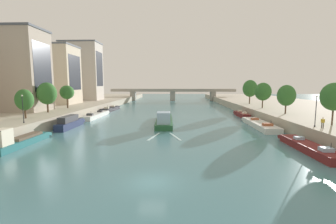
{
  "coord_description": "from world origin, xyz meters",
  "views": [
    {
      "loc": [
        2.19,
        -19.66,
        8.75
      ],
      "look_at": [
        0.0,
        37.83,
        1.86
      ],
      "focal_mm": 24.44,
      "sensor_mm": 36.0,
      "label": 1
    }
  ],
  "objects_px": {
    "moored_boat_right_downstream": "(259,124)",
    "moored_boat_right_near": "(241,114)",
    "tree_left_third": "(47,94)",
    "tree_left_past_mid": "(67,92)",
    "moored_boat_left_upstream": "(111,109)",
    "tree_right_second": "(286,95)",
    "moored_boat_left_midway": "(70,123)",
    "tree_left_by_lamp": "(24,100)",
    "person_on_quay": "(323,122)",
    "lamppost_left_bank": "(23,108)",
    "lamppost_right_bank": "(316,110)",
    "moored_boat_left_second": "(20,140)",
    "tree_right_nearest": "(263,92)",
    "barge_midriver": "(164,120)",
    "moored_boat_right_end": "(308,147)",
    "tree_right_far": "(250,88)",
    "moored_boat_left_gap_after": "(96,115)",
    "tree_right_past_mid": "(334,97)"
  },
  "relations": [
    {
      "from": "tree_left_past_mid",
      "to": "lamppost_left_bank",
      "type": "xyz_separation_m",
      "value": [
        4.23,
        -24.31,
        -1.71
      ]
    },
    {
      "from": "moored_boat_right_near",
      "to": "tree_right_second",
      "type": "relative_size",
      "value": 1.62
    },
    {
      "from": "tree_left_third",
      "to": "tree_right_second",
      "type": "xyz_separation_m",
      "value": [
        53.81,
        -0.54,
        -0.32
      ]
    },
    {
      "from": "moored_boat_left_upstream",
      "to": "tree_right_second",
      "type": "xyz_separation_m",
      "value": [
        46.29,
        -24.91,
        5.81
      ]
    },
    {
      "from": "moored_boat_left_midway",
      "to": "tree_left_third",
      "type": "distance_m",
      "value": 11.8
    },
    {
      "from": "barge_midriver",
      "to": "moored_boat_left_second",
      "type": "height_order",
      "value": "barge_midriver"
    },
    {
      "from": "moored_boat_right_downstream",
      "to": "moored_boat_right_near",
      "type": "height_order",
      "value": "moored_boat_right_near"
    },
    {
      "from": "tree_left_by_lamp",
      "to": "tree_right_second",
      "type": "distance_m",
      "value": 53.57
    },
    {
      "from": "tree_left_third",
      "to": "lamppost_right_bank",
      "type": "bearing_deg",
      "value": -17.74
    },
    {
      "from": "tree_right_nearest",
      "to": "barge_midriver",
      "type": "bearing_deg",
      "value": -153.08
    },
    {
      "from": "lamppost_right_bank",
      "to": "person_on_quay",
      "type": "xyz_separation_m",
      "value": [
        0.34,
        -1.29,
        -1.66
      ]
    },
    {
      "from": "lamppost_left_bank",
      "to": "person_on_quay",
      "type": "xyz_separation_m",
      "value": [
        47.07,
        -2.97,
        -1.66
      ]
    },
    {
      "from": "moored_boat_left_upstream",
      "to": "person_on_quay",
      "type": "xyz_separation_m",
      "value": [
        43.75,
        -41.95,
        2.71
      ]
    },
    {
      "from": "tree_right_past_mid",
      "to": "lamppost_right_bank",
      "type": "relative_size",
      "value": 1.42
    },
    {
      "from": "barge_midriver",
      "to": "moored_boat_right_near",
      "type": "bearing_deg",
      "value": 32.81
    },
    {
      "from": "moored_boat_left_second",
      "to": "moored_boat_right_downstream",
      "type": "height_order",
      "value": "moored_boat_left_second"
    },
    {
      "from": "moored_boat_left_gap_after",
      "to": "lamppost_left_bank",
      "type": "distance_m",
      "value": 24.18
    },
    {
      "from": "moored_boat_left_second",
      "to": "tree_right_far",
      "type": "relative_size",
      "value": 1.43
    },
    {
      "from": "moored_boat_left_upstream",
      "to": "lamppost_right_bank",
      "type": "bearing_deg",
      "value": -43.13
    },
    {
      "from": "moored_boat_right_near",
      "to": "lamppost_left_bank",
      "type": "relative_size",
      "value": 2.18
    },
    {
      "from": "moored_boat_left_midway",
      "to": "moored_boat_left_upstream",
      "type": "xyz_separation_m",
      "value": [
        -0.59,
        30.8,
        -0.47
      ]
    },
    {
      "from": "moored_boat_left_midway",
      "to": "moored_boat_right_near",
      "type": "bearing_deg",
      "value": 25.02
    },
    {
      "from": "moored_boat_right_end",
      "to": "moored_boat_left_midway",
      "type": "bearing_deg",
      "value": 159.14
    },
    {
      "from": "tree_left_third",
      "to": "tree_right_nearest",
      "type": "height_order",
      "value": "tree_right_nearest"
    },
    {
      "from": "moored_boat_right_near",
      "to": "tree_left_by_lamp",
      "type": "height_order",
      "value": "tree_left_by_lamp"
    },
    {
      "from": "tree_right_past_mid",
      "to": "tree_right_far",
      "type": "distance_m",
      "value": 40.98
    },
    {
      "from": "moored_boat_right_end",
      "to": "moored_boat_right_near",
      "type": "distance_m",
      "value": 33.47
    },
    {
      "from": "tree_left_past_mid",
      "to": "moored_boat_right_downstream",
      "type": "bearing_deg",
      "value": -16.08
    },
    {
      "from": "tree_left_third",
      "to": "lamppost_left_bank",
      "type": "height_order",
      "value": "tree_left_third"
    },
    {
      "from": "tree_left_past_mid",
      "to": "lamppost_right_bank",
      "type": "bearing_deg",
      "value": -27.02
    },
    {
      "from": "moored_boat_left_gap_after",
      "to": "lamppost_right_bank",
      "type": "bearing_deg",
      "value": -30.4
    },
    {
      "from": "moored_boat_left_midway",
      "to": "lamppost_left_bank",
      "type": "bearing_deg",
      "value": -115.54
    },
    {
      "from": "moored_boat_right_downstream",
      "to": "tree_left_by_lamp",
      "type": "distance_m",
      "value": 46.74
    },
    {
      "from": "moored_boat_right_near",
      "to": "tree_right_far",
      "type": "xyz_separation_m",
      "value": [
        6.49,
        14.03,
        6.92
      ]
    },
    {
      "from": "tree_right_far",
      "to": "moored_boat_left_upstream",
      "type": "bearing_deg",
      "value": -177.84
    },
    {
      "from": "moored_boat_left_upstream",
      "to": "lamppost_right_bank",
      "type": "distance_m",
      "value": 59.64
    },
    {
      "from": "tree_left_by_lamp",
      "to": "moored_boat_right_near",
      "type": "bearing_deg",
      "value": 24.62
    },
    {
      "from": "moored_boat_right_near",
      "to": "lamppost_right_bank",
      "type": "height_order",
      "value": "lamppost_right_bank"
    },
    {
      "from": "moored_boat_right_end",
      "to": "tree_right_past_mid",
      "type": "xyz_separation_m",
      "value": [
        7.15,
        6.52,
        6.35
      ]
    },
    {
      "from": "moored_boat_left_gap_after",
      "to": "moored_boat_left_upstream",
      "type": "relative_size",
      "value": 1.07
    },
    {
      "from": "moored_boat_left_gap_after",
      "to": "lamppost_left_bank",
      "type": "xyz_separation_m",
      "value": [
        -3.9,
        -23.45,
        4.39
      ]
    },
    {
      "from": "tree_left_past_mid",
      "to": "tree_right_second",
      "type": "distance_m",
      "value": 54.8
    },
    {
      "from": "tree_right_past_mid",
      "to": "moored_boat_left_midway",
      "type": "bearing_deg",
      "value": 169.71
    },
    {
      "from": "moored_boat_left_gap_after",
      "to": "tree_right_past_mid",
      "type": "height_order",
      "value": "tree_right_past_mid"
    },
    {
      "from": "tree_left_third",
      "to": "tree_left_past_mid",
      "type": "height_order",
      "value": "tree_left_third"
    },
    {
      "from": "tree_left_third",
      "to": "lamppost_right_bank",
      "type": "distance_m",
      "value": 53.5
    },
    {
      "from": "tree_left_past_mid",
      "to": "tree_right_past_mid",
      "type": "xyz_separation_m",
      "value": [
        54.46,
        -24.54,
        0.22
      ]
    },
    {
      "from": "moored_boat_left_midway",
      "to": "moored_boat_right_downstream",
      "type": "distance_m",
      "value": 39.06
    },
    {
      "from": "moored_boat_left_midway",
      "to": "lamppost_left_bank",
      "type": "height_order",
      "value": "lamppost_left_bank"
    },
    {
      "from": "moored_boat_left_midway",
      "to": "moored_boat_right_downstream",
      "type": "xyz_separation_m",
      "value": [
        38.98,
        2.55,
        -0.52
      ]
    }
  ]
}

